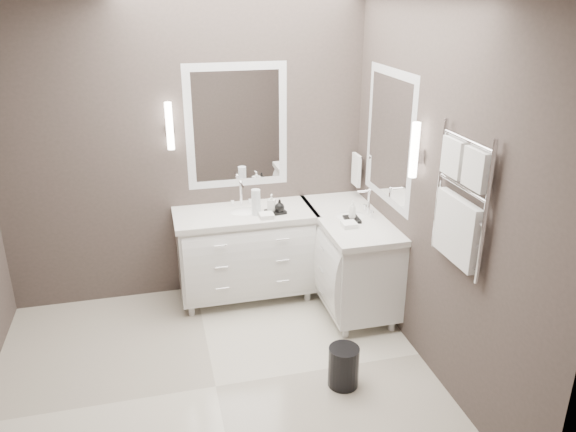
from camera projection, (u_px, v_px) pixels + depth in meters
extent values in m
cube|color=beige|center=(216.00, 387.00, 4.05)|extent=(3.20, 3.00, 0.01)
cube|color=#433A36|center=(186.00, 152.00, 4.90)|extent=(3.20, 0.01, 2.70)
cube|color=#433A36|center=(248.00, 350.00, 2.19)|extent=(3.20, 0.01, 2.70)
cube|color=#433A36|center=(436.00, 192.00, 3.91)|extent=(0.01, 3.00, 2.70)
cube|color=white|center=(246.00, 252.00, 5.09)|extent=(1.20, 0.55, 0.70)
cube|color=white|center=(244.00, 214.00, 4.95)|extent=(1.24, 0.59, 0.05)
ellipsoid|color=white|center=(244.00, 216.00, 4.95)|extent=(0.36, 0.28, 0.12)
cylinder|color=white|center=(241.00, 194.00, 5.04)|extent=(0.02, 0.02, 0.22)
cube|color=white|center=(349.00, 257.00, 4.99)|extent=(0.55, 1.20, 0.70)
cube|color=white|center=(351.00, 218.00, 4.85)|extent=(0.59, 1.24, 0.05)
ellipsoid|color=white|center=(351.00, 220.00, 4.86)|extent=(0.36, 0.28, 0.12)
cylinder|color=white|center=(369.00, 202.00, 4.84)|extent=(0.02, 0.02, 0.22)
cube|color=white|center=(237.00, 127.00, 4.91)|extent=(0.90, 0.02, 1.10)
cube|color=white|center=(237.00, 127.00, 4.91)|extent=(0.77, 0.02, 0.96)
cube|color=white|center=(389.00, 137.00, 4.55)|extent=(0.02, 0.90, 1.10)
cube|color=white|center=(389.00, 137.00, 4.55)|extent=(0.02, 0.90, 0.96)
cube|color=white|center=(170.00, 132.00, 4.73)|extent=(0.05, 0.05, 0.10)
cylinder|color=white|center=(170.00, 126.00, 4.71)|extent=(0.06, 0.06, 0.40)
cube|color=white|center=(414.00, 157.00, 4.02)|extent=(0.05, 0.05, 0.10)
cylinder|color=white|center=(414.00, 150.00, 4.00)|extent=(0.06, 0.06, 0.40)
cylinder|color=white|center=(358.00, 155.00, 5.16)|extent=(0.02, 0.22, 0.02)
cube|color=white|center=(356.00, 170.00, 5.21)|extent=(0.03, 0.17, 0.30)
cylinder|color=white|center=(486.00, 214.00, 3.25)|extent=(0.03, 0.03, 0.90)
cylinder|color=white|center=(440.00, 185.00, 3.75)|extent=(0.03, 0.03, 0.90)
cube|color=white|center=(476.00, 169.00, 3.30)|extent=(0.06, 0.22, 0.24)
cube|color=white|center=(454.00, 157.00, 3.53)|extent=(0.06, 0.22, 0.24)
cube|color=white|center=(457.00, 229.00, 3.58)|extent=(0.06, 0.46, 0.42)
cylinder|color=black|center=(343.00, 366.00, 4.02)|extent=(0.27, 0.27, 0.31)
cube|color=black|center=(275.00, 212.00, 4.90)|extent=(0.19, 0.15, 0.03)
cube|color=black|center=(352.00, 219.00, 4.74)|extent=(0.13, 0.17, 0.02)
cylinder|color=silver|center=(256.00, 202.00, 4.83)|extent=(0.09, 0.09, 0.23)
imported|color=white|center=(272.00, 202.00, 4.88)|extent=(0.09, 0.09, 0.14)
imported|color=black|center=(280.00, 205.00, 4.85)|extent=(0.10, 0.10, 0.11)
imported|color=white|center=(352.00, 209.00, 4.70)|extent=(0.07, 0.07, 0.16)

